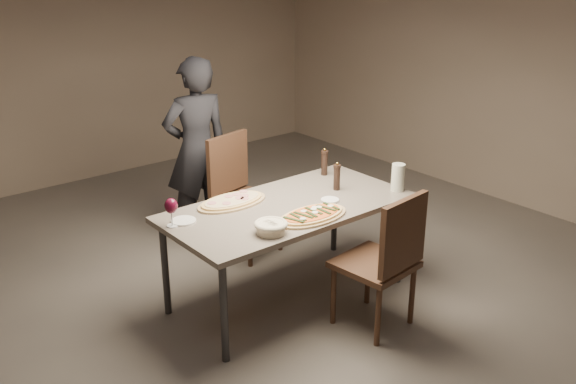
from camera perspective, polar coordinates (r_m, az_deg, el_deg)
room at (r=4.40m, az=0.00°, el=6.70°), size 7.00×7.00×7.00m
dining_table at (r=4.63m, az=0.00°, el=-1.81°), size 1.80×0.90×0.75m
zucchini_pizza at (r=4.40m, az=2.20°, el=-2.06°), size 0.56×0.31×0.05m
ham_pizza at (r=4.65m, az=-4.99°, el=-0.83°), size 0.55×0.31×0.04m
bread_basket at (r=4.15m, az=-1.53°, el=-3.08°), size 0.22×0.22×0.08m
oil_dish at (r=4.68m, az=3.75°, el=-0.72°), size 0.13×0.13×0.02m
pepper_mill_left at (r=5.19m, az=3.26°, el=2.65°), size 0.06×0.06×0.23m
pepper_mill_right at (r=4.87m, az=4.37°, el=1.36°), size 0.06×0.06×0.22m
carafe at (r=4.91m, az=9.75°, el=1.29°), size 0.10×0.10×0.21m
wine_glass at (r=4.28m, az=-10.35°, el=-1.31°), size 0.09×0.09×0.20m
side_plate at (r=4.39m, az=-9.27°, el=-2.54°), size 0.17×0.17×0.01m
chair_near at (r=4.34m, az=8.74°, el=-5.61°), size 0.52×0.52×1.00m
chair_far at (r=5.46m, az=-4.40°, el=0.38°), size 0.57×0.57×1.01m
diner at (r=5.68m, az=-8.13°, el=3.72°), size 0.66×0.49×1.64m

